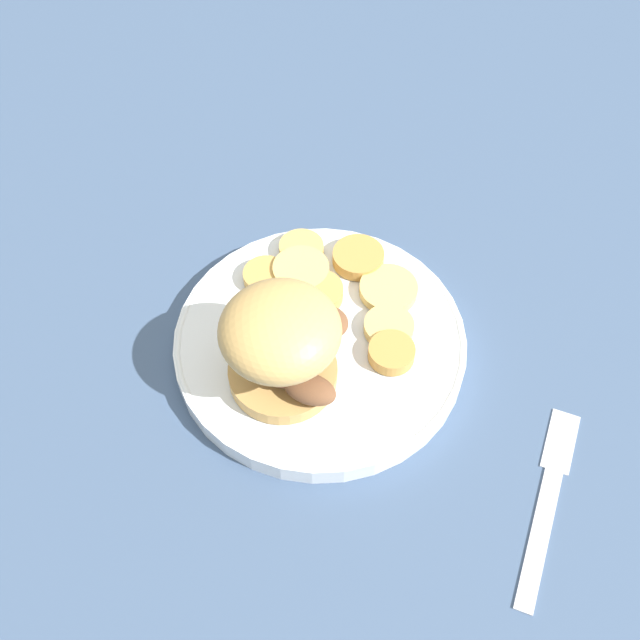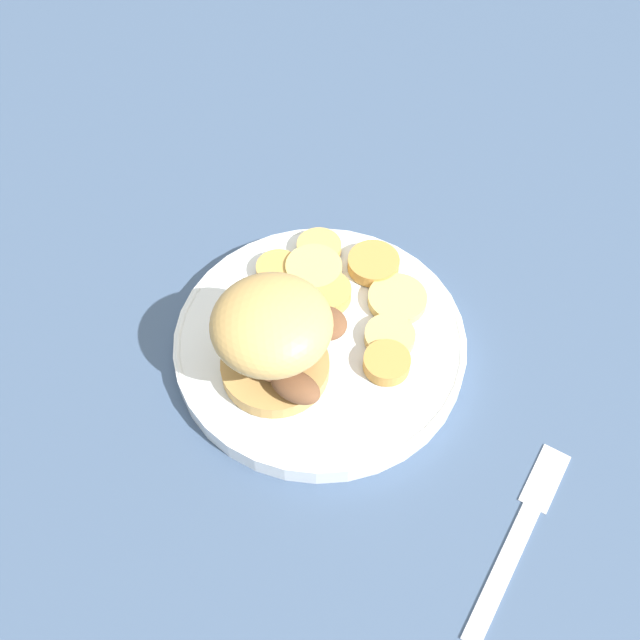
# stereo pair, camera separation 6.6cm
# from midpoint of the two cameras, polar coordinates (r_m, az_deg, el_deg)

# --- Properties ---
(ground_plane) EXTENTS (4.00, 4.00, 0.00)m
(ground_plane) POSITION_cam_midpoint_polar(r_m,az_deg,el_deg) (0.70, 2.70, -2.46)
(ground_plane) COLOR #3D5170
(dinner_plate) EXTENTS (0.27, 0.27, 0.02)m
(dinner_plate) POSITION_cam_midpoint_polar(r_m,az_deg,el_deg) (0.69, 2.74, -1.89)
(dinner_plate) COLOR white
(dinner_plate) RESTS_ON ground_plane
(sandwich) EXTENTS (0.11, 0.12, 0.10)m
(sandwich) POSITION_cam_midpoint_polar(r_m,az_deg,el_deg) (0.61, -0.23, -1.69)
(sandwich) COLOR tan
(sandwich) RESTS_ON dinner_plate
(potato_round_0) EXTENTS (0.04, 0.04, 0.01)m
(potato_round_0) POSITION_cam_midpoint_polar(r_m,az_deg,el_deg) (0.66, 7.96, -3.45)
(potato_round_0) COLOR #BC8942
(potato_round_0) RESTS_ON dinner_plate
(potato_round_1) EXTENTS (0.05, 0.05, 0.01)m
(potato_round_1) POSITION_cam_midpoint_polar(r_m,az_deg,el_deg) (0.73, 6.69, 4.13)
(potato_round_1) COLOR #BC8942
(potato_round_1) RESTS_ON dinner_plate
(potato_round_2) EXTENTS (0.05, 0.05, 0.01)m
(potato_round_2) POSITION_cam_midpoint_polar(r_m,az_deg,el_deg) (0.70, 3.23, 1.89)
(potato_round_2) COLOR tan
(potato_round_2) RESTS_ON dinner_plate
(potato_round_3) EXTENTS (0.06, 0.06, 0.01)m
(potato_round_3) POSITION_cam_midpoint_polar(r_m,az_deg,el_deg) (0.70, 8.58, 1.40)
(potato_round_3) COLOR #DBB766
(potato_round_3) RESTS_ON dinner_plate
(potato_round_4) EXTENTS (0.05, 0.05, 0.01)m
(potato_round_4) POSITION_cam_midpoint_polar(r_m,az_deg,el_deg) (0.68, 8.11, -1.47)
(potato_round_4) COLOR #DBB766
(potato_round_4) RESTS_ON dinner_plate
(potato_round_5) EXTENTS (0.04, 0.04, 0.01)m
(potato_round_5) POSITION_cam_midpoint_polar(r_m,az_deg,el_deg) (0.72, -0.58, 3.70)
(potato_round_5) COLOR tan
(potato_round_5) RESTS_ON dinner_plate
(potato_round_6) EXTENTS (0.05, 0.05, 0.01)m
(potato_round_6) POSITION_cam_midpoint_polar(r_m,az_deg,el_deg) (0.72, 2.15, 3.67)
(potato_round_6) COLOR #DBB766
(potato_round_6) RESTS_ON dinner_plate
(potato_round_7) EXTENTS (0.04, 0.04, 0.01)m
(potato_round_7) POSITION_cam_midpoint_polar(r_m,az_deg,el_deg) (0.74, 2.49, 5.35)
(potato_round_7) COLOR tan
(potato_round_7) RESTS_ON dinner_plate
(fork) EXTENTS (0.07, 0.18, 0.00)m
(fork) POSITION_cam_midpoint_polar(r_m,az_deg,el_deg) (0.64, 17.88, -15.62)
(fork) COLOR silver
(fork) RESTS_ON ground_plane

